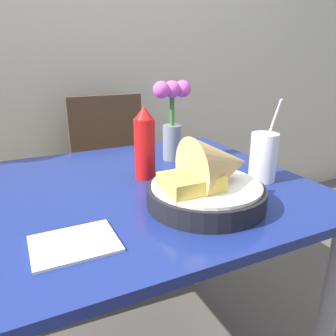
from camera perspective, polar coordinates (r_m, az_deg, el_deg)
The scene contains 8 objects.
wall_window at distance 1.98m, azimuth -17.47°, elevation 24.13°, with size 7.00×0.06×2.60m.
dining_table at distance 1.01m, azimuth -3.38°, elevation -8.71°, with size 0.90×0.85×0.74m.
chair_far_window at distance 1.78m, azimuth -9.55°, elevation 0.46°, with size 0.40×0.40×0.90m.
food_basket at distance 0.81m, azimuth 7.50°, elevation -2.31°, with size 0.29×0.29×0.18m.
ketchup_bottle at distance 0.98m, azimuth -4.09°, elevation 4.17°, with size 0.06×0.06×0.22m.
drink_cup at distance 1.01m, azimuth 16.24°, elevation 1.59°, with size 0.08×0.08×0.24m.
flower_vase at distance 1.15m, azimuth 0.71°, elevation 9.18°, with size 0.14×0.06×0.28m.
napkin at distance 0.69m, azimuth -16.00°, elevation -12.55°, with size 0.17×0.13×0.01m.
Camera 1 is at (-0.34, -0.83, 1.09)m, focal length 35.00 mm.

